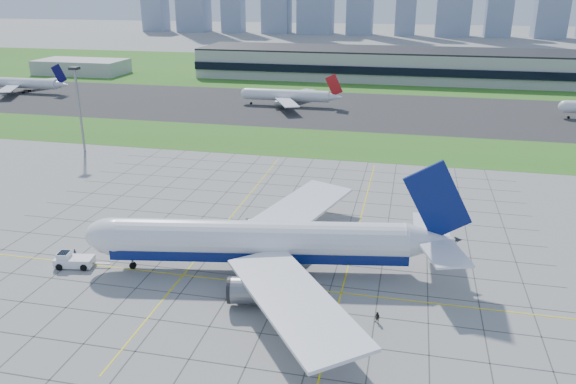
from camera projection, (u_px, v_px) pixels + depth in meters
name	position (u px, v px, depth m)	size (l,w,h in m)	color
ground	(241.00, 276.00, 98.46)	(1400.00, 1400.00, 0.00)	#999994
grass_median	(323.00, 143.00, 180.86)	(700.00, 35.00, 0.04)	#336C1F
asphalt_taxiway	(344.00, 109.00, 231.22)	(700.00, 75.00, 0.04)	#383838
grass_far	(368.00, 72.00, 331.94)	(700.00, 145.00, 0.04)	#336C1F
apron_markings	(260.00, 249.00, 108.52)	(120.00, 130.00, 0.03)	#474744
terminal	(440.00, 66.00, 298.03)	(260.00, 43.00, 15.80)	#B7B7B2
service_block	(82.00, 67.00, 322.08)	(50.00, 25.00, 8.00)	#B7B7B2
light_mast	(78.00, 99.00, 166.69)	(2.50, 2.50, 25.60)	gray
airliner	(262.00, 242.00, 98.01)	(66.91, 67.23, 21.20)	white
pushback_tug	(73.00, 260.00, 101.39)	(9.99, 4.40, 2.74)	white
crew_near	(75.00, 254.00, 104.62)	(0.65, 0.43, 1.79)	black
crew_far	(377.00, 318.00, 84.40)	(0.90, 0.70, 1.84)	black
distant_jet_0	(20.00, 83.00, 265.59)	(45.79, 42.66, 14.08)	white
distant_jet_1	(288.00, 95.00, 235.87)	(41.31, 42.66, 14.08)	white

